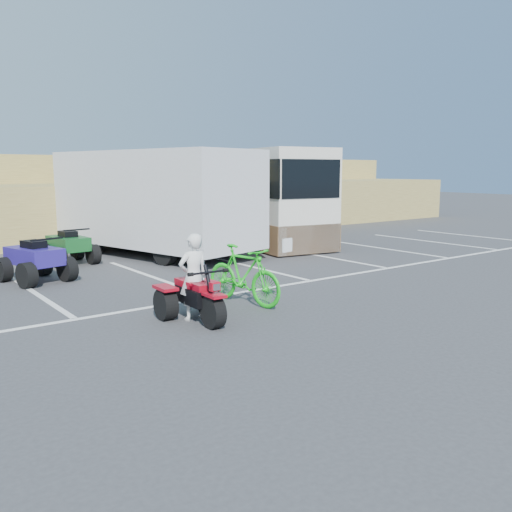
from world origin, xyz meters
TOP-DOWN VIEW (x-y plane):
  - ground at (0.00, 0.00)m, footprint 100.00×100.00m
  - parking_stripes at (0.87, 4.07)m, footprint 28.00×5.16m
  - grass_embankment at (0.00, 15.48)m, footprint 40.00×8.50m
  - red_trike_atv at (-1.09, 1.05)m, footprint 1.12×1.47m
  - rider at (-1.08, 1.20)m, footprint 0.55×0.37m
  - green_dirt_bike at (0.24, 1.61)m, footprint 0.83×1.92m
  - cargo_trailer at (1.69, 8.15)m, footprint 4.12×6.99m
  - rv_motorhome at (5.93, 9.45)m, footprint 3.61×8.94m
  - quad_atv_blue at (-2.35, 6.13)m, footprint 1.56×1.85m
  - quad_atv_green at (-0.97, 8.05)m, footprint 1.29×1.64m

SIDE VIEW (x-z plane):
  - ground at x=0.00m, z-range 0.00..0.00m
  - red_trike_atv at x=-1.09m, z-range -0.46..0.46m
  - quad_atv_blue at x=-2.35m, z-range -0.53..0.53m
  - quad_atv_green at x=-0.97m, z-range -0.50..0.50m
  - parking_stripes at x=0.87m, z-range 0.00..0.01m
  - green_dirt_bike at x=0.24m, z-range 0.00..1.12m
  - rider at x=-1.08m, z-range 0.00..1.47m
  - rv_motorhome at x=5.93m, z-range -0.21..2.92m
  - grass_embankment at x=0.00m, z-range -0.13..2.97m
  - cargo_trailer at x=1.69m, z-range 0.13..3.19m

